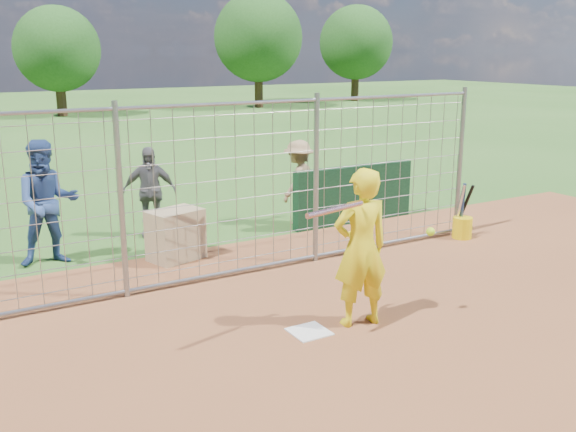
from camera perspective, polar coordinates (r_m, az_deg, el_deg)
ground at (r=7.78m, az=1.09°, el=-9.79°), size 100.00×100.00×0.00m
home_plate at (r=7.62m, az=1.89°, el=-10.26°), size 0.43×0.43×0.02m
dugout_wall at (r=12.27m, az=5.88°, el=1.93°), size 2.60×0.20×1.10m
batter at (r=7.57m, az=6.49°, el=-2.85°), size 0.76×0.56×1.91m
bystander_a at (r=10.37m, az=-20.59°, el=1.09°), size 1.01×0.82×1.93m
bystander_b at (r=11.53m, az=-12.21°, el=2.13°), size 1.01×0.71×1.60m
bystander_c at (r=12.13m, az=0.95°, el=3.04°), size 1.18×1.07×1.59m
equipment_bin at (r=10.21m, az=-9.96°, el=-1.67°), size 0.92×0.75×0.80m
equipment_in_play at (r=7.09m, az=6.42°, el=0.08°), size 1.80×0.26×0.50m
bucket_with_bats at (r=11.64m, az=15.22°, el=-0.74°), size 0.34×0.39×0.98m
backstop_fence at (r=9.07m, az=-5.48°, el=2.06°), size 9.08×0.08×2.60m
tree_line at (r=34.85m, az=-19.74°, el=14.49°), size 44.66×6.72×6.48m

